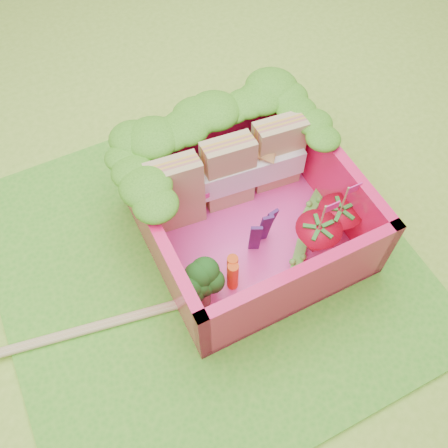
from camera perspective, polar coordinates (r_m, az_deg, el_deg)
The scene contains 13 objects.
ground at distance 3.35m, azimuth -2.25°, elevation -4.47°, with size 14.00×14.00×0.00m, color #8CBD35.
placemat at distance 3.33m, azimuth -2.26°, elevation -4.35°, with size 2.60×2.60×0.03m, color green.
bento_floor at distance 3.41m, azimuth 2.65°, elevation -0.91°, with size 1.30×1.30×0.05m, color #FF41AA.
bento_box at distance 3.20m, azimuth 2.82°, elevation 1.44°, with size 1.30×1.30×0.55m.
lettuce_ruffle at distance 3.20m, azimuth -1.06°, elevation 11.18°, with size 1.43×0.77×0.11m.
sandwich_stack at distance 3.30m, azimuth 0.56°, elevation 5.82°, with size 1.08×0.28×0.58m.
broccoli at distance 2.97m, azimuth -2.75°, elevation -7.20°, with size 0.34×0.34×0.27m.
carrot_sticks at distance 3.08m, azimuth 0.99°, elevation -5.53°, with size 0.09×0.11×0.26m.
purple_wedges at distance 3.17m, azimuth 4.42°, elevation -0.70°, with size 0.19×0.10×0.38m.
strawberry_left at distance 3.22m, azimuth 10.41°, elevation -1.84°, with size 0.29×0.29×0.53m.
strawberry_right at distance 3.32m, azimuth 12.74°, elevation 0.21°, with size 0.28×0.28×0.52m.
snap_peas at distance 3.40m, azimuth 10.20°, elevation -0.74°, with size 0.63×0.60×0.05m.
chopsticks at distance 3.26m, azimuth -19.77°, elevation -12.42°, with size 2.02×0.40×0.04m.
Camera 1 is at (-0.59, -1.46, 2.95)m, focal length 40.00 mm.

